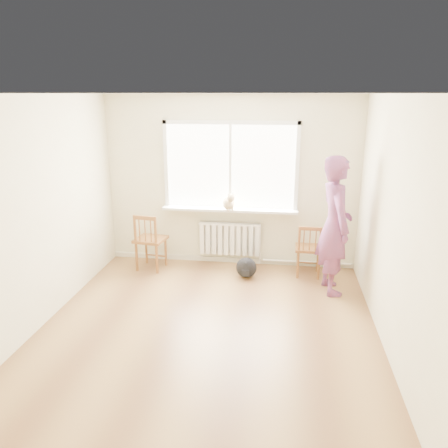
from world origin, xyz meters
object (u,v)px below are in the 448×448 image
(chair_right, at_px, (309,250))
(cat, at_px, (229,202))
(person, at_px, (335,226))
(backpack, at_px, (246,268))
(chair_left, at_px, (149,242))

(chair_right, height_order, cat, cat)
(chair_right, relative_size, cat, 1.90)
(person, relative_size, backpack, 6.12)
(person, xyz_separation_m, backpack, (-1.23, 0.29, -0.81))
(chair_right, distance_m, backpack, 0.99)
(cat, bearing_deg, chair_right, -30.20)
(person, height_order, backpack, person)
(chair_right, xyz_separation_m, backpack, (-0.93, -0.18, -0.26))
(cat, distance_m, backpack, 1.05)
(cat, relative_size, backpack, 1.38)
(person, height_order, cat, person)
(chair_left, distance_m, cat, 1.40)
(chair_left, bearing_deg, cat, -158.06)
(cat, bearing_deg, chair_left, 173.62)
(chair_left, bearing_deg, backpack, -175.84)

